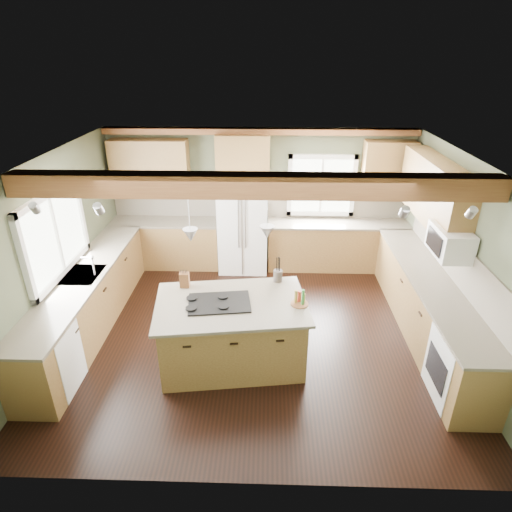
{
  "coord_description": "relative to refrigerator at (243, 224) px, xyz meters",
  "views": [
    {
      "loc": [
        0.17,
        -5.29,
        3.86
      ],
      "look_at": [
        -0.0,
        0.3,
        1.13
      ],
      "focal_mm": 30.0,
      "sensor_mm": 36.0,
      "label": 1
    }
  ],
  "objects": [
    {
      "name": "floor",
      "position": [
        0.3,
        -2.12,
        -0.9
      ],
      "size": [
        5.6,
        5.6,
        0.0
      ],
      "primitive_type": "plane",
      "color": "black",
      "rests_on": "ground"
    },
    {
      "name": "ceiling",
      "position": [
        0.3,
        -2.12,
        1.7
      ],
      "size": [
        5.6,
        5.6,
        0.0
      ],
      "primitive_type": "plane",
      "rotation": [
        3.14,
        0.0,
        0.0
      ],
      "color": "silver",
      "rests_on": "wall_back"
    },
    {
      "name": "wall_back",
      "position": [
        0.3,
        0.38,
        0.4
      ],
      "size": [
        5.6,
        0.0,
        5.6
      ],
      "primitive_type": "plane",
      "rotation": [
        1.57,
        0.0,
        0.0
      ],
      "color": "#495039",
      "rests_on": "ground"
    },
    {
      "name": "wall_left",
      "position": [
        -2.5,
        -2.12,
        0.4
      ],
      "size": [
        0.0,
        5.0,
        5.0
      ],
      "primitive_type": "plane",
      "rotation": [
        1.57,
        0.0,
        1.57
      ],
      "color": "#495039",
      "rests_on": "ground"
    },
    {
      "name": "wall_right",
      "position": [
        3.1,
        -2.12,
        0.4
      ],
      "size": [
        0.0,
        5.0,
        5.0
      ],
      "primitive_type": "plane",
      "rotation": [
        1.57,
        0.0,
        -1.57
      ],
      "color": "#495039",
      "rests_on": "ground"
    },
    {
      "name": "ceiling_beam",
      "position": [
        0.3,
        -2.77,
        1.57
      ],
      "size": [
        5.55,
        0.26,
        0.26
      ],
      "primitive_type": "cube",
      "color": "brown",
      "rests_on": "ceiling"
    },
    {
      "name": "soffit_trim",
      "position": [
        0.3,
        0.28,
        1.64
      ],
      "size": [
        5.55,
        0.2,
        0.1
      ],
      "primitive_type": "cube",
      "color": "brown",
      "rests_on": "ceiling"
    },
    {
      "name": "backsplash_back",
      "position": [
        0.3,
        0.36,
        0.31
      ],
      "size": [
        5.58,
        0.03,
        0.58
      ],
      "primitive_type": "cube",
      "color": "brown",
      "rests_on": "wall_back"
    },
    {
      "name": "backsplash_right",
      "position": [
        3.08,
        -2.07,
        0.31
      ],
      "size": [
        0.03,
        3.7,
        0.58
      ],
      "primitive_type": "cube",
      "color": "brown",
      "rests_on": "wall_right"
    },
    {
      "name": "base_cab_back_left",
      "position": [
        -1.49,
        0.08,
        -0.46
      ],
      "size": [
        2.02,
        0.6,
        0.88
      ],
      "primitive_type": "cube",
      "color": "brown",
      "rests_on": "floor"
    },
    {
      "name": "counter_back_left",
      "position": [
        -1.49,
        0.08,
        0.0
      ],
      "size": [
        2.06,
        0.64,
        0.04
      ],
      "primitive_type": "cube",
      "color": "#474034",
      "rests_on": "base_cab_back_left"
    },
    {
      "name": "base_cab_back_right",
      "position": [
        1.79,
        0.08,
        -0.46
      ],
      "size": [
        2.62,
        0.6,
        0.88
      ],
      "primitive_type": "cube",
      "color": "brown",
      "rests_on": "floor"
    },
    {
      "name": "counter_back_right",
      "position": [
        1.79,
        0.08,
        0.0
      ],
      "size": [
        2.66,
        0.64,
        0.04
      ],
      "primitive_type": "cube",
      "color": "#474034",
      "rests_on": "base_cab_back_right"
    },
    {
      "name": "base_cab_left",
      "position": [
        -2.2,
        -2.07,
        -0.46
      ],
      "size": [
        0.6,
        3.7,
        0.88
      ],
      "primitive_type": "cube",
      "color": "brown",
      "rests_on": "floor"
    },
    {
      "name": "counter_left",
      "position": [
        -2.2,
        -2.07,
        0.0
      ],
      "size": [
        0.64,
        3.74,
        0.04
      ],
      "primitive_type": "cube",
      "color": "#474034",
      "rests_on": "base_cab_left"
    },
    {
      "name": "base_cab_right",
      "position": [
        2.8,
        -2.07,
        -0.46
      ],
      "size": [
        0.6,
        3.7,
        0.88
      ],
      "primitive_type": "cube",
      "color": "brown",
      "rests_on": "floor"
    },
    {
      "name": "counter_right",
      "position": [
        2.8,
        -2.07,
        0.0
      ],
      "size": [
        0.64,
        3.74,
        0.04
      ],
      "primitive_type": "cube",
      "color": "#474034",
      "rests_on": "base_cab_right"
    },
    {
      "name": "upper_cab_back_left",
      "position": [
        -1.69,
        0.21,
        1.05
      ],
      "size": [
        1.4,
        0.35,
        0.9
      ],
      "primitive_type": "cube",
      "color": "brown",
      "rests_on": "wall_back"
    },
    {
      "name": "upper_cab_over_fridge",
      "position": [
        -0.0,
        0.21,
        1.25
      ],
      "size": [
        0.96,
        0.35,
        0.7
      ],
      "primitive_type": "cube",
      "color": "brown",
      "rests_on": "wall_back"
    },
    {
      "name": "upper_cab_right",
      "position": [
        2.92,
        -1.22,
        1.05
      ],
      "size": [
        0.35,
        2.2,
        0.9
      ],
      "primitive_type": "cube",
      "color": "brown",
      "rests_on": "wall_right"
    },
    {
      "name": "upper_cab_back_corner",
      "position": [
        2.6,
        0.21,
        1.05
      ],
      "size": [
        0.9,
        0.35,
        0.9
      ],
      "primitive_type": "cube",
      "color": "brown",
      "rests_on": "wall_back"
    },
    {
      "name": "window_left",
      "position": [
        -2.48,
        -2.07,
        0.65
      ],
      "size": [
        0.04,
        1.6,
        1.05
      ],
      "primitive_type": "cube",
      "color": "white",
      "rests_on": "wall_left"
    },
    {
      "name": "window_back",
      "position": [
        1.45,
        0.36,
        0.65
      ],
      "size": [
        1.1,
        0.04,
        1.0
      ],
      "primitive_type": "cube",
      "color": "white",
      "rests_on": "wall_back"
    },
    {
      "name": "sink",
      "position": [
        -2.2,
        -2.07,
        0.01
      ],
      "size": [
        0.5,
        0.65,
        0.03
      ],
      "primitive_type": "cube",
      "color": "#262628",
      "rests_on": "counter_left"
    },
    {
      "name": "faucet",
      "position": [
        -2.02,
        -2.07,
        0.15
      ],
      "size": [
        0.02,
        0.02,
        0.28
      ],
      "primitive_type": "cylinder",
      "color": "#B2B2B7",
      "rests_on": "sink"
    },
    {
      "name": "dishwasher",
      "position": [
        -2.19,
        -3.37,
        -0.47
      ],
      "size": [
        0.6,
        0.6,
        0.84
      ],
      "primitive_type": "cube",
      "color": "white",
      "rests_on": "floor"
    },
    {
      "name": "oven",
      "position": [
        2.79,
        -3.37,
        -0.47
      ],
      "size": [
        0.6,
        0.72,
        0.84
      ],
      "primitive_type": "cube",
      "color": "white",
      "rests_on": "floor"
    },
    {
      "name": "microwave",
      "position": [
        2.88,
        -2.17,
        0.65
      ],
      "size": [
        0.4,
        0.7,
        0.38
      ],
      "primitive_type": "cube",
      "color": "white",
      "rests_on": "wall_right"
    },
    {
      "name": "pendant_left",
      "position": [
        -0.44,
        -2.83,
        0.98
      ],
      "size": [
        0.18,
        0.18,
        0.16
      ],
      "primitive_type": "cone",
      "rotation": [
        3.14,
        0.0,
        0.0
      ],
      "color": "#B2B2B7",
      "rests_on": "ceiling"
    },
    {
      "name": "pendant_right",
      "position": [
        0.45,
        -2.71,
        0.98
      ],
      "size": [
        0.18,
        0.18,
        0.16
      ],
      "primitive_type": "cone",
      "rotation": [
        3.14,
        0.0,
        0.0
      ],
      "color": "#B2B2B7",
      "rests_on": "ceiling"
    },
    {
      "name": "refrigerator",
      "position": [
        0.0,
        0.0,
        0.0
      ],
      "size": [
        0.9,
        0.74,
        1.8
      ],
      "primitive_type": "cube",
      "color": "white",
      "rests_on": "floor"
    },
    {
      "name": "island",
      "position": [
        0.01,
        -2.77,
        -0.46
      ],
      "size": [
        1.94,
        1.33,
        0.88
      ],
      "primitive_type": "cube",
      "rotation": [
        0.0,
        0.0,
        0.13
      ],
      "color": "brown",
      "rests_on": "floor"
    },
    {
      "name": "island_top",
      "position": [
        0.01,
        -2.77,
        0.0
      ],
      "size": [
        2.07,
        1.47,
        0.04
      ],
      "primitive_type": "cube",
      "rotation": [
        0.0,
        0.0,
        0.13
      ],
      "color": "#474034",
      "rests_on": "island"
    },
    {
      "name": "cooktop",
      "position": [
        -0.14,
        -2.79,
        0.03
      ],
      "size": [
        0.85,
        0.62,
        0.02
      ],
      "primitive_type": "cube",
      "rotation": [
        0.0,
        0.0,
        0.13
      ],
      "color": "black",
      "rests_on": "island_top"
    },
    {
      "name": "knife_block",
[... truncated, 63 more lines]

